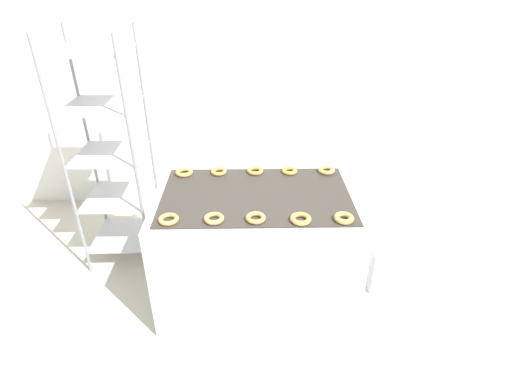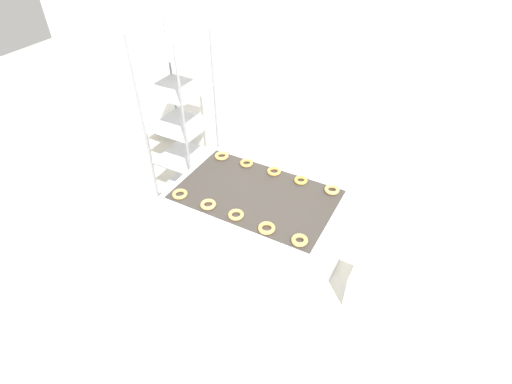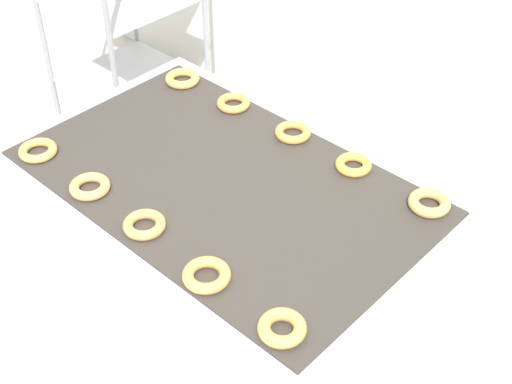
% 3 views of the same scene
% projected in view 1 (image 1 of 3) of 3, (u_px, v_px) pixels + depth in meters
% --- Properties ---
extents(ground_plane, '(14.00, 14.00, 0.00)m').
position_uv_depth(ground_plane, '(258.00, 367.00, 2.55)').
color(ground_plane, beige).
extents(wall_back, '(8.00, 0.05, 2.80)m').
position_uv_depth(wall_back, '(253.00, 68.00, 3.70)').
color(wall_back, white).
rests_on(wall_back, ground_plane).
extents(fryer_machine, '(1.39, 0.89, 0.87)m').
position_uv_depth(fryer_machine, '(256.00, 246.00, 2.94)').
color(fryer_machine, silver).
rests_on(fryer_machine, ground_plane).
extents(baking_rack_cart, '(0.53, 0.53, 1.88)m').
position_uv_depth(baking_rack_cart, '(111.00, 154.00, 3.10)').
color(baking_rack_cart, gray).
rests_on(baking_rack_cart, ground_plane).
extents(glaze_bin, '(0.30, 0.29, 0.34)m').
position_uv_depth(glaze_bin, '(387.00, 265.00, 3.16)').
color(glaze_bin, silver).
rests_on(glaze_bin, ground_plane).
extents(donut_near_leftmost, '(0.13, 0.13, 0.03)m').
position_uv_depth(donut_near_leftmost, '(169.00, 219.00, 2.43)').
color(donut_near_leftmost, tan).
rests_on(donut_near_leftmost, fryer_machine).
extents(donut_near_left, '(0.13, 0.13, 0.03)m').
position_uv_depth(donut_near_left, '(214.00, 218.00, 2.44)').
color(donut_near_left, tan).
rests_on(donut_near_left, fryer_machine).
extents(donut_near_center, '(0.12, 0.12, 0.03)m').
position_uv_depth(donut_near_center, '(256.00, 218.00, 2.44)').
color(donut_near_center, tan).
rests_on(donut_near_center, fryer_machine).
extents(donut_near_right, '(0.13, 0.13, 0.03)m').
position_uv_depth(donut_near_right, '(301.00, 219.00, 2.43)').
color(donut_near_right, '#DB9D50').
rests_on(donut_near_right, fryer_machine).
extents(donut_near_rightmost, '(0.12, 0.12, 0.03)m').
position_uv_depth(donut_near_rightmost, '(344.00, 218.00, 2.44)').
color(donut_near_rightmost, tan).
rests_on(donut_near_rightmost, fryer_machine).
extents(donut_far_leftmost, '(0.13, 0.13, 0.03)m').
position_uv_depth(donut_far_leftmost, '(184.00, 172.00, 2.98)').
color(donut_far_leftmost, gold).
rests_on(donut_far_leftmost, fryer_machine).
extents(donut_far_left, '(0.12, 0.12, 0.03)m').
position_uv_depth(donut_far_left, '(219.00, 171.00, 2.99)').
color(donut_far_left, '#CA9447').
rests_on(donut_far_left, fryer_machine).
extents(donut_far_center, '(0.12, 0.12, 0.03)m').
position_uv_depth(donut_far_center, '(255.00, 171.00, 3.00)').
color(donut_far_center, gold).
rests_on(donut_far_center, fryer_machine).
extents(donut_far_right, '(0.12, 0.12, 0.03)m').
position_uv_depth(donut_far_right, '(289.00, 171.00, 3.00)').
color(donut_far_right, gold).
rests_on(donut_far_right, fryer_machine).
extents(donut_far_rightmost, '(0.13, 0.13, 0.03)m').
position_uv_depth(donut_far_rightmost, '(326.00, 170.00, 3.01)').
color(donut_far_rightmost, tan).
rests_on(donut_far_rightmost, fryer_machine).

